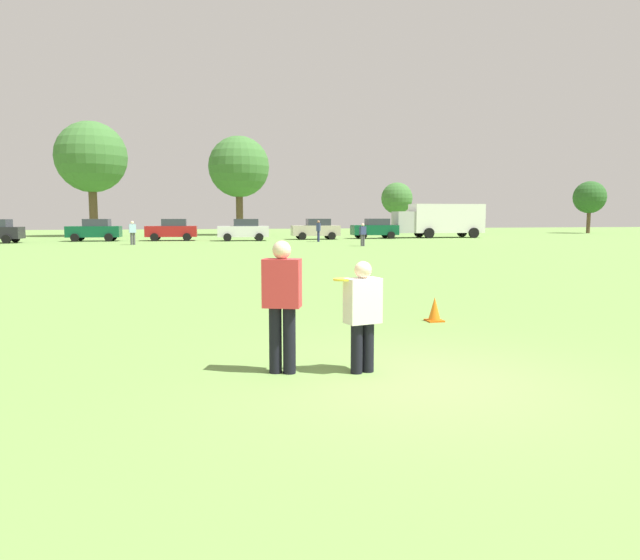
{
  "coord_description": "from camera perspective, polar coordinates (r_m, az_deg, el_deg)",
  "views": [
    {
      "loc": [
        -2.82,
        -6.68,
        2.08
      ],
      "look_at": [
        -0.95,
        1.46,
        1.16
      ],
      "focal_mm": 32.76,
      "sensor_mm": 36.0,
      "label": 1
    }
  ],
  "objects": [
    {
      "name": "parked_car_mid_left",
      "position": [
        51.61,
        -21.15,
        4.59
      ],
      "size": [
        4.29,
        2.39,
        1.82
      ],
      "color": "#0C4C2D",
      "rests_on": "ground"
    },
    {
      "name": "bystander_far_jogger",
      "position": [
        44.11,
        -17.84,
        4.55
      ],
      "size": [
        0.52,
        0.36,
        1.71
      ],
      "color": "#4C4C51",
      "rests_on": "ground"
    },
    {
      "name": "player_defender",
      "position": [
        7.71,
        4.19,
        -3.05
      ],
      "size": [
        0.5,
        0.36,
        1.49
      ],
      "color": "black",
      "rests_on": "ground"
    },
    {
      "name": "frisbee",
      "position": [
        7.63,
        2.3,
        0.05
      ],
      "size": [
        0.27,
        0.27,
        0.03
      ],
      "color": "yellow"
    },
    {
      "name": "tree_west_maple",
      "position": [
        64.03,
        -21.45,
        11.08
      ],
      "size": [
        7.07,
        7.07,
        11.49
      ],
      "color": "brown",
      "rests_on": "ground"
    },
    {
      "name": "tree_east_birch",
      "position": [
        69.41,
        7.52,
        7.9
      ],
      "size": [
        3.66,
        3.66,
        5.95
      ],
      "color": "brown",
      "rests_on": "ground"
    },
    {
      "name": "bystander_field_marshal",
      "position": [
        40.27,
        4.2,
        4.57
      ],
      "size": [
        0.48,
        0.36,
        1.56
      ],
      "color": "#4C4C51",
      "rests_on": "ground"
    },
    {
      "name": "tree_center_elm",
      "position": [
        63.91,
        -7.93,
        10.86
      ],
      "size": [
        6.48,
        6.48,
        10.52
      ],
      "color": "brown",
      "rests_on": "ground"
    },
    {
      "name": "parked_car_mid_right",
      "position": [
        49.25,
        -7.48,
        4.9
      ],
      "size": [
        4.29,
        2.39,
        1.82
      ],
      "color": "silver",
      "rests_on": "ground"
    },
    {
      "name": "box_truck",
      "position": [
        56.94,
        11.65,
        5.83
      ],
      "size": [
        8.62,
        3.31,
        3.18
      ],
      "color": "white",
      "rests_on": "ground"
    },
    {
      "name": "parked_car_center",
      "position": [
        50.68,
        -14.25,
        4.79
      ],
      "size": [
        4.29,
        2.39,
        1.82
      ],
      "color": "maroon",
      "rests_on": "ground"
    },
    {
      "name": "tree_east_oak",
      "position": [
        77.18,
        24.84,
        7.33
      ],
      "size": [
        3.81,
        3.81,
        6.18
      ],
      "color": "brown",
      "rests_on": "ground"
    },
    {
      "name": "ground_plane",
      "position": [
        7.54,
        9.72,
        -9.78
      ],
      "size": [
        173.43,
        173.43,
        0.0
      ],
      "primitive_type": "plane",
      "color": "#6B9347"
    },
    {
      "name": "traffic_cone",
      "position": [
        11.75,
        11.13,
        -2.87
      ],
      "size": [
        0.32,
        0.32,
        0.48
      ],
      "color": "#D8590C",
      "rests_on": "ground"
    },
    {
      "name": "player_thrower",
      "position": [
        7.65,
        -3.73,
        -1.87
      ],
      "size": [
        0.55,
        0.43,
        1.76
      ],
      "color": "black",
      "rests_on": "ground"
    },
    {
      "name": "parked_car_near_right",
      "position": [
        51.84,
        -0.39,
        5.02
      ],
      "size": [
        4.29,
        2.39,
        1.82
      ],
      "color": "#B7AD99",
      "rests_on": "ground"
    },
    {
      "name": "parked_car_far_right",
      "position": [
        54.06,
        5.4,
        5.04
      ],
      "size": [
        4.29,
        2.39,
        1.82
      ],
      "color": "#0C4C2D",
      "rests_on": "ground"
    },
    {
      "name": "bystander_sideline_watcher",
      "position": [
        46.91,
        -0.16,
        4.93
      ],
      "size": [
        0.43,
        0.54,
        1.71
      ],
      "color": "#1E234C",
      "rests_on": "ground"
    }
  ]
}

